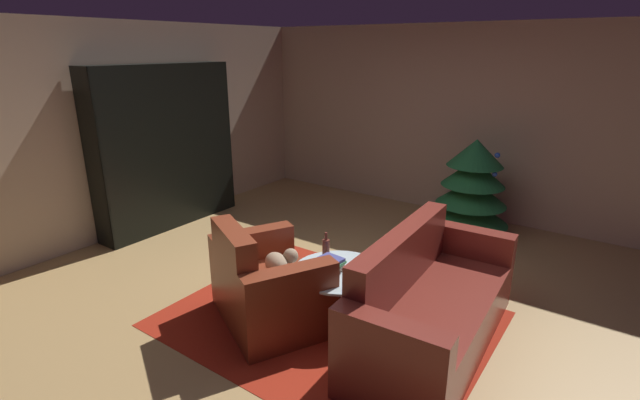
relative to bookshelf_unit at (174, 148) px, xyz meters
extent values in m
plane|color=#A98651|center=(2.79, -0.68, -1.01)|extent=(7.62, 7.62, 0.00)
cube|color=tan|center=(2.79, 2.53, 0.27)|extent=(6.16, 0.06, 2.56)
cube|color=tan|center=(-0.26, -0.68, 0.27)|extent=(0.06, 6.47, 2.56)
cube|color=maroon|center=(2.98, -0.81, -1.01)|extent=(2.62, 2.11, 0.01)
cube|color=black|center=(0.14, -0.11, 0.02)|extent=(0.03, 1.94, 2.07)
cube|color=black|center=(-0.03, 0.85, 0.02)|extent=(0.36, 0.02, 2.07)
cube|color=black|center=(-0.03, -1.07, 0.02)|extent=(0.36, 0.03, 2.07)
cube|color=black|center=(-0.03, -0.11, -1.00)|extent=(0.33, 1.89, 0.03)
cube|color=black|center=(-0.03, -0.11, -0.66)|extent=(0.33, 1.89, 0.03)
cube|color=black|center=(-0.03, -0.11, -0.32)|extent=(0.33, 1.89, 0.02)
cube|color=black|center=(-0.03, -0.11, 0.02)|extent=(0.33, 1.89, 0.02)
cube|color=black|center=(-0.03, -0.11, 0.36)|extent=(0.33, 1.89, 0.02)
cube|color=black|center=(-0.03, -0.11, 0.70)|extent=(0.33, 1.89, 0.02)
cube|color=black|center=(-0.03, -0.11, 1.04)|extent=(0.33, 1.89, 0.03)
cube|color=black|center=(-0.16, -0.11, -0.37)|extent=(0.05, 0.87, 0.54)
cube|color=black|center=(-0.14, -0.11, -0.37)|extent=(0.03, 0.90, 0.57)
cube|color=orange|center=(-0.10, 0.81, -0.89)|extent=(0.20, 0.03, 0.19)
cube|color=#268434|center=(-0.09, 0.77, -0.89)|extent=(0.21, 0.03, 0.19)
cube|color=#B03A28|center=(-0.11, 0.72, -0.86)|extent=(0.18, 0.04, 0.25)
cube|color=orange|center=(-0.10, 0.68, -0.88)|extent=(0.20, 0.05, 0.22)
cube|color=orange|center=(-0.11, 0.63, -0.87)|extent=(0.18, 0.03, 0.23)
cube|color=#206796|center=(-0.11, 0.58, -0.87)|extent=(0.18, 0.05, 0.23)
cube|color=orange|center=(-0.08, 0.53, -0.86)|extent=(0.23, 0.04, 0.24)
cube|color=gold|center=(-0.10, 0.79, 0.17)|extent=(0.19, 0.03, 0.26)
cube|color=#513B27|center=(-0.12, 0.74, 0.18)|extent=(0.16, 0.05, 0.29)
cube|color=#2F7A45|center=(-0.07, 0.69, 0.16)|extent=(0.25, 0.05, 0.25)
cube|color=teal|center=(-0.11, 0.63, 0.18)|extent=(0.17, 0.05, 0.28)
cube|color=teal|center=(-0.11, 0.58, 0.12)|extent=(0.18, 0.04, 0.17)
cube|color=#357049|center=(-0.10, 0.54, 0.15)|extent=(0.20, 0.03, 0.23)
cube|color=#83488D|center=(-0.09, 0.77, 0.48)|extent=(0.21, 0.03, 0.21)
cube|color=#83578F|center=(-0.08, 0.73, 0.51)|extent=(0.23, 0.03, 0.26)
cube|color=#156480|center=(-0.10, 0.69, 0.52)|extent=(0.19, 0.04, 0.28)
cube|color=gold|center=(-0.06, 0.64, 0.47)|extent=(0.26, 0.03, 0.19)
cube|color=#10779A|center=(-0.07, 0.60, 0.49)|extent=(0.26, 0.03, 0.22)
cube|color=brown|center=(-0.09, 0.56, 0.49)|extent=(0.21, 0.03, 0.22)
cube|color=brown|center=(-0.10, 0.53, 0.49)|extent=(0.19, 0.03, 0.23)
cube|color=#50251C|center=(-0.07, 0.78, 0.83)|extent=(0.26, 0.03, 0.23)
cube|color=#983F8D|center=(-0.11, 0.75, 0.85)|extent=(0.18, 0.03, 0.27)
cube|color=#3F2531|center=(-0.07, 0.71, 0.84)|extent=(0.26, 0.04, 0.25)
cube|color=orange|center=(-0.08, 0.66, 0.83)|extent=(0.23, 0.03, 0.22)
cube|color=#0F538F|center=(-0.08, 0.63, 0.82)|extent=(0.23, 0.03, 0.21)
cube|color=#42351E|center=(-0.07, 0.58, 0.86)|extent=(0.25, 0.05, 0.28)
cube|color=maroon|center=(2.57, -1.09, -0.81)|extent=(0.97, 1.00, 0.41)
cube|color=maroon|center=(2.43, -1.36, -0.36)|extent=(0.69, 0.47, 0.49)
cube|color=maroon|center=(2.96, -1.29, -0.67)|extent=(0.50, 0.76, 0.68)
cube|color=maroon|center=(2.19, -0.89, -0.67)|extent=(0.50, 0.76, 0.68)
ellipsoid|color=#8F785E|center=(2.57, -1.00, -0.51)|extent=(0.33, 0.29, 0.18)
sphere|color=#8F785E|center=(2.65, -0.90, -0.46)|extent=(0.13, 0.13, 0.13)
cube|color=maroon|center=(3.86, -0.62, -0.80)|extent=(0.86, 1.63, 0.43)
cube|color=maroon|center=(3.56, -0.63, -0.34)|extent=(0.25, 1.60, 0.48)
cube|color=maroon|center=(3.90, -1.50, -0.66)|extent=(0.79, 0.21, 0.69)
cube|color=maroon|center=(3.82, 0.26, -0.66)|extent=(0.79, 0.21, 0.69)
cylinder|color=black|center=(3.28, -0.76, -0.79)|extent=(0.04, 0.04, 0.45)
cylinder|color=black|center=(2.94, -0.57, -0.79)|extent=(0.04, 0.04, 0.45)
cylinder|color=black|center=(2.94, -0.94, -0.79)|extent=(0.04, 0.04, 0.45)
cylinder|color=silver|center=(3.06, -0.75, -0.55)|extent=(0.80, 0.80, 0.02)
cube|color=gray|center=(3.01, -0.80, -0.53)|extent=(0.14, 0.11, 0.02)
cube|color=red|center=(3.01, -0.80, -0.51)|extent=(0.17, 0.14, 0.02)
cube|color=gray|center=(3.00, -0.79, -0.49)|extent=(0.19, 0.13, 0.02)
cube|color=#A29489|center=(3.00, -0.81, -0.47)|extent=(0.17, 0.15, 0.02)
cube|color=#3B8B54|center=(3.01, -0.81, -0.45)|extent=(0.20, 0.17, 0.02)
cube|color=#3C4081|center=(3.00, -0.81, -0.43)|extent=(0.21, 0.16, 0.03)
cylinder|color=#5F2B21|center=(2.85, -0.67, -0.44)|extent=(0.06, 0.06, 0.20)
cylinder|color=#5F2B21|center=(2.85, -0.67, -0.31)|extent=(0.03, 0.03, 0.07)
cylinder|color=brown|center=(3.33, 1.83, -0.94)|extent=(0.08, 0.08, 0.15)
cone|color=#1F6735|center=(3.33, 1.83, -0.70)|extent=(0.95, 0.95, 0.33)
cone|color=#1F6735|center=(3.33, 1.83, -0.46)|extent=(0.86, 0.86, 0.33)
cone|color=#1F6735|center=(3.33, 1.83, -0.21)|extent=(0.76, 0.76, 0.33)
cone|color=#1F6735|center=(3.33, 1.83, 0.04)|extent=(0.67, 0.67, 0.33)
sphere|color=blue|center=(3.61, 1.70, -0.16)|extent=(0.06, 0.06, 0.06)
sphere|color=red|center=(3.59, 2.11, -0.68)|extent=(0.06, 0.06, 0.06)
sphere|color=blue|center=(3.59, 1.77, 0.05)|extent=(0.06, 0.06, 0.06)
sphere|color=blue|center=(3.35, 2.22, -0.75)|extent=(0.05, 0.05, 0.05)
camera|label=1|loc=(4.95, -3.70, 1.25)|focal=25.91mm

